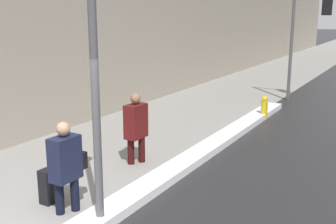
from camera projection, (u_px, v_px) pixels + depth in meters
sidewalk_slab at (258, 82)px, 19.24m from camera, size 4.00×80.00×0.01m
snow_bank_curb at (206, 149)px, 9.56m from camera, size 0.50×10.76×0.16m
lamp_post at (93, 45)px, 5.70m from camera, size 0.28×0.28×4.45m
traffic_light_near at (313, 17)px, 14.28m from camera, size 1.31×0.32×4.07m
pedestrian_with_shoulder_bag at (66, 163)px, 6.55m from camera, size 0.30×0.70×1.50m
pedestrian_in_glasses at (136, 125)px, 8.73m from camera, size 0.30×0.50×1.52m
rolling_suitcase at (51, 185)px, 7.03m from camera, size 0.23×0.37×0.95m
fire_hydrant at (264, 108)px, 12.54m from camera, size 0.20×0.20×0.70m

